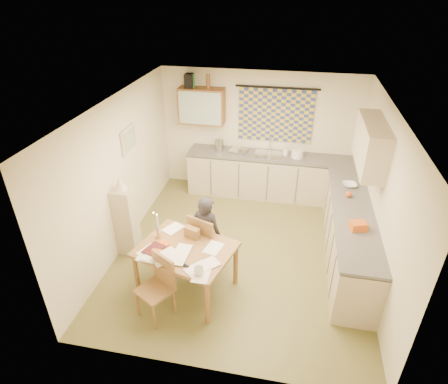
% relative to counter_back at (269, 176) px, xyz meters
% --- Properties ---
extents(floor, '(4.00, 4.50, 0.02)m').
position_rel_counter_back_xyz_m(floor, '(-0.26, -1.95, -0.46)').
color(floor, brown).
rests_on(floor, ground).
extents(ceiling, '(4.00, 4.50, 0.02)m').
position_rel_counter_back_xyz_m(ceiling, '(-0.26, -1.95, 2.06)').
color(ceiling, white).
rests_on(ceiling, floor).
extents(wall_back, '(4.00, 0.02, 2.50)m').
position_rel_counter_back_xyz_m(wall_back, '(-0.26, 0.31, 0.80)').
color(wall_back, beige).
rests_on(wall_back, floor).
extents(wall_front, '(4.00, 0.02, 2.50)m').
position_rel_counter_back_xyz_m(wall_front, '(-0.26, -4.21, 0.80)').
color(wall_front, beige).
rests_on(wall_front, floor).
extents(wall_left, '(0.02, 4.50, 2.50)m').
position_rel_counter_back_xyz_m(wall_left, '(-2.27, -1.95, 0.80)').
color(wall_left, beige).
rests_on(wall_left, floor).
extents(wall_right, '(0.02, 4.50, 2.50)m').
position_rel_counter_back_xyz_m(wall_right, '(1.75, -1.95, 0.80)').
color(wall_right, beige).
rests_on(wall_right, floor).
extents(window_blind, '(1.45, 0.03, 1.05)m').
position_rel_counter_back_xyz_m(window_blind, '(0.04, 0.27, 1.20)').
color(window_blind, navy).
rests_on(window_blind, wall_back).
extents(curtain_rod, '(1.60, 0.04, 0.04)m').
position_rel_counter_back_xyz_m(curtain_rod, '(0.04, 0.25, 1.75)').
color(curtain_rod, black).
rests_on(curtain_rod, wall_back).
extents(wall_cabinet, '(0.90, 0.34, 0.70)m').
position_rel_counter_back_xyz_m(wall_cabinet, '(-1.41, 0.13, 1.35)').
color(wall_cabinet, brown).
rests_on(wall_cabinet, wall_back).
extents(wall_cabinet_glass, '(0.84, 0.02, 0.64)m').
position_rel_counter_back_xyz_m(wall_cabinet_glass, '(-1.41, -0.04, 1.35)').
color(wall_cabinet_glass, '#99B2A5').
rests_on(wall_cabinet_glass, wall_back).
extents(upper_cabinet_right, '(0.34, 1.30, 0.70)m').
position_rel_counter_back_xyz_m(upper_cabinet_right, '(1.57, -1.40, 1.40)').
color(upper_cabinet_right, tan).
rests_on(upper_cabinet_right, wall_right).
extents(framed_print, '(0.04, 0.50, 0.40)m').
position_rel_counter_back_xyz_m(framed_print, '(-2.23, -1.55, 1.25)').
color(framed_print, beige).
rests_on(framed_print, wall_left).
extents(print_canvas, '(0.01, 0.42, 0.32)m').
position_rel_counter_back_xyz_m(print_canvas, '(-2.20, -1.55, 1.25)').
color(print_canvas, beige).
rests_on(print_canvas, wall_left).
extents(counter_back, '(3.30, 0.62, 0.92)m').
position_rel_counter_back_xyz_m(counter_back, '(0.00, 0.00, 0.00)').
color(counter_back, tan).
rests_on(counter_back, floor).
extents(counter_right, '(0.62, 2.95, 0.92)m').
position_rel_counter_back_xyz_m(counter_right, '(1.44, -1.78, -0.00)').
color(counter_right, tan).
rests_on(counter_right, floor).
extents(stove, '(0.55, 0.55, 0.86)m').
position_rel_counter_back_xyz_m(stove, '(1.44, -2.82, -0.02)').
color(stove, white).
rests_on(stove, floor).
extents(sink, '(0.56, 0.47, 0.10)m').
position_rel_counter_back_xyz_m(sink, '(-0.04, -0.00, 0.43)').
color(sink, silver).
rests_on(sink, counter_back).
extents(tap, '(0.03, 0.03, 0.28)m').
position_rel_counter_back_xyz_m(tap, '(-0.02, 0.18, 0.61)').
color(tap, silver).
rests_on(tap, counter_back).
extents(dish_rack, '(0.42, 0.38, 0.06)m').
position_rel_counter_back_xyz_m(dish_rack, '(-0.64, 0.00, 0.50)').
color(dish_rack, silver).
rests_on(dish_rack, counter_back).
extents(kettle, '(0.21, 0.21, 0.24)m').
position_rel_counter_back_xyz_m(kettle, '(-1.03, 0.00, 0.59)').
color(kettle, silver).
rests_on(kettle, counter_back).
extents(mixing_bowl, '(0.27, 0.27, 0.16)m').
position_rel_counter_back_xyz_m(mixing_bowl, '(0.53, 0.00, 0.55)').
color(mixing_bowl, white).
rests_on(mixing_bowl, counter_back).
extents(soap_bottle, '(0.13, 0.13, 0.17)m').
position_rel_counter_back_xyz_m(soap_bottle, '(0.31, 0.05, 0.56)').
color(soap_bottle, white).
rests_on(soap_bottle, counter_back).
extents(bowl, '(0.31, 0.31, 0.06)m').
position_rel_counter_back_xyz_m(bowl, '(1.44, -1.02, 0.50)').
color(bowl, white).
rests_on(bowl, counter_right).
extents(orange_bag, '(0.26, 0.21, 0.12)m').
position_rel_counter_back_xyz_m(orange_bag, '(1.44, -2.29, 0.53)').
color(orange_bag, '#CD5A1A').
rests_on(orange_bag, counter_right).
extents(fruit_orange, '(0.10, 0.10, 0.10)m').
position_rel_counter_back_xyz_m(fruit_orange, '(1.39, -1.39, 0.52)').
color(fruit_orange, '#CD5A1A').
rests_on(fruit_orange, counter_right).
extents(speaker, '(0.17, 0.21, 0.26)m').
position_rel_counter_back_xyz_m(speaker, '(-1.65, 0.13, 1.83)').
color(speaker, black).
rests_on(speaker, wall_cabinet).
extents(bottle_green, '(0.08, 0.08, 0.26)m').
position_rel_counter_back_xyz_m(bottle_green, '(-1.58, 0.13, 1.83)').
color(bottle_green, '#195926').
rests_on(bottle_green, wall_cabinet).
extents(bottle_brown, '(0.09, 0.09, 0.26)m').
position_rel_counter_back_xyz_m(bottle_brown, '(-1.27, 0.13, 1.83)').
color(bottle_brown, brown).
rests_on(bottle_brown, wall_cabinet).
extents(dining_table, '(1.49, 1.28, 0.75)m').
position_rel_counter_back_xyz_m(dining_table, '(-0.90, -2.96, -0.07)').
color(dining_table, brown).
rests_on(dining_table, floor).
extents(chair_far, '(0.58, 0.58, 1.00)m').
position_rel_counter_back_xyz_m(chair_far, '(-0.72, -2.43, -0.14)').
color(chair_far, brown).
rests_on(chair_far, floor).
extents(chair_near, '(0.56, 0.56, 0.90)m').
position_rel_counter_back_xyz_m(chair_near, '(-1.17, -3.51, -0.17)').
color(chair_near, brown).
rests_on(chair_near, floor).
extents(person, '(0.62, 0.53, 1.31)m').
position_rel_counter_back_xyz_m(person, '(-0.72, -2.47, 0.20)').
color(person, black).
rests_on(person, floor).
extents(shelf_stand, '(0.32, 0.30, 1.18)m').
position_rel_counter_back_xyz_m(shelf_stand, '(-2.10, -2.30, 0.14)').
color(shelf_stand, tan).
rests_on(shelf_stand, floor).
extents(lampshade, '(0.20, 0.20, 0.22)m').
position_rel_counter_back_xyz_m(lampshade, '(-2.10, -2.30, 0.84)').
color(lampshade, beige).
rests_on(lampshade, shelf_stand).
extents(letter_rack, '(0.24, 0.17, 0.16)m').
position_rel_counter_back_xyz_m(letter_rack, '(-0.87, -2.70, 0.38)').
color(letter_rack, brown).
rests_on(letter_rack, dining_table).
extents(mug, '(0.21, 0.21, 0.10)m').
position_rel_counter_back_xyz_m(mug, '(-0.59, -3.43, 0.35)').
color(mug, white).
rests_on(mug, dining_table).
extents(magazine, '(0.39, 0.42, 0.03)m').
position_rel_counter_back_xyz_m(magazine, '(-1.42, -3.05, 0.31)').
color(magazine, maroon).
rests_on(magazine, dining_table).
extents(book, '(0.38, 0.39, 0.02)m').
position_rel_counter_back_xyz_m(book, '(-1.33, -2.93, 0.31)').
color(book, '#CD5A1A').
rests_on(book, dining_table).
extents(orange_box, '(0.12, 0.08, 0.04)m').
position_rel_counter_back_xyz_m(orange_box, '(-1.26, -3.14, 0.32)').
color(orange_box, '#CD5A1A').
rests_on(orange_box, dining_table).
extents(eyeglasses, '(0.14, 0.10, 0.02)m').
position_rel_counter_back_xyz_m(eyeglasses, '(-0.81, -3.32, 0.31)').
color(eyeglasses, black).
rests_on(eyeglasses, dining_table).
extents(candle_holder, '(0.08, 0.08, 0.18)m').
position_rel_counter_back_xyz_m(candle_holder, '(-1.35, -2.81, 0.39)').
color(candle_holder, silver).
rests_on(candle_holder, dining_table).
extents(candle, '(0.03, 0.03, 0.22)m').
position_rel_counter_back_xyz_m(candle, '(-1.34, -2.80, 0.59)').
color(candle, white).
rests_on(candle, dining_table).
extents(candle_flame, '(0.02, 0.02, 0.02)m').
position_rel_counter_back_xyz_m(candle_flame, '(-1.40, -2.79, 0.71)').
color(candle_flame, '#FFCC66').
rests_on(candle_flame, dining_table).
extents(papers, '(1.20, 1.22, 0.02)m').
position_rel_counter_back_xyz_m(papers, '(-0.96, -3.14, 0.31)').
color(papers, white).
rests_on(papers, dining_table).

